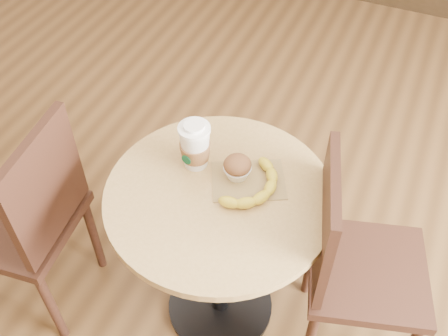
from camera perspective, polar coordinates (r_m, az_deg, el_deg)
name	(u,v)px	position (r m, az deg, el deg)	size (l,w,h in m)	color
cafe_table	(219,230)	(1.86, -0.50, -6.71)	(0.75, 0.75, 0.75)	black
chair_left	(30,218)	(2.06, -20.34, -5.14)	(0.46, 0.46, 0.94)	#341C12
chair_right	(352,262)	(1.88, 13.73, -9.86)	(0.50, 0.50, 0.93)	#341C12
kraft_bag	(248,180)	(1.74, 2.67, -1.33)	(0.24, 0.18, 0.00)	olive
coffee_cup	(195,147)	(1.73, -3.17, 2.32)	(0.11, 0.11, 0.18)	silver
muffin	(237,168)	(1.72, 1.47, 0.05)	(0.09, 0.09, 0.08)	white
banana	(255,185)	(1.70, 3.39, -1.85)	(0.17, 0.27, 0.04)	gold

